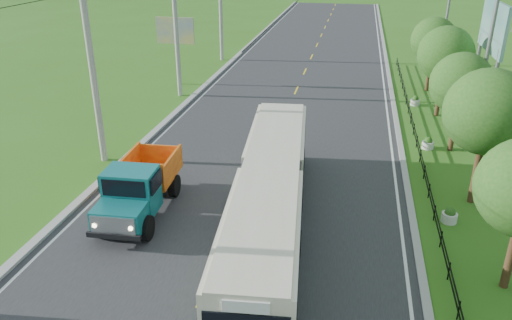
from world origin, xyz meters
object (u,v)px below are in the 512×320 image
(tree_fifth, at_px, (446,57))
(bus, at_px, (270,194))
(tree_back, at_px, (434,42))
(pole_far, at_px, (221,5))
(streetlight_mid, at_px, (482,63))
(streetlight_far, at_px, (444,21))
(tree_fourth, at_px, (461,86))
(planter_mid, at_px, (428,144))
(dump_truck, at_px, (139,184))
(billboard_right, at_px, (492,35))
(pole_near, at_px, (92,64))
(tree_third, at_px, (488,116))
(planter_far, at_px, (415,101))
(planter_near, at_px, (449,216))
(pole_mid, at_px, (176,25))
(billboard_left, at_px, (175,35))

(tree_fifth, bearing_deg, bus, -116.95)
(tree_back, bearing_deg, pole_far, 159.26)
(streetlight_mid, relative_size, streetlight_far, 1.00)
(tree_fourth, xyz_separation_m, planter_mid, (-1.26, -0.14, -3.30))
(dump_truck, bearing_deg, streetlight_far, 54.99)
(billboard_right, relative_size, dump_truck, 1.27)
(tree_back, relative_size, billboard_right, 0.75)
(tree_fourth, xyz_separation_m, tree_back, (0.00, 12.00, 0.07))
(pole_near, relative_size, tree_third, 1.67)
(planter_mid, distance_m, planter_far, 8.00)
(planter_near, relative_size, dump_truck, 0.12)
(pole_far, height_order, tree_back, pole_far)
(pole_far, distance_m, tree_third, 30.78)
(tree_third, bearing_deg, pole_mid, 144.64)
(tree_back, height_order, billboard_right, billboard_right)
(tree_fourth, height_order, tree_back, tree_back)
(tree_fourth, xyz_separation_m, streetlight_mid, (0.79, -0.14, 1.32))
(pole_mid, bearing_deg, pole_far, 90.00)
(tree_fourth, height_order, streetlight_far, streetlight_far)
(tree_back, relative_size, planter_mid, 8.21)
(streetlight_far, distance_m, billboard_right, 8.18)
(pole_mid, height_order, billboard_left, pole_mid)
(pole_far, relative_size, billboard_left, 1.92)
(planter_mid, bearing_deg, planter_far, 90.00)
(tree_third, distance_m, dump_truck, 14.78)
(streetlight_far, xyz_separation_m, planter_near, (-2.04, -22.00, -4.62))
(tree_fifth, bearing_deg, billboard_right, -3.30)
(pole_mid, distance_m, streetlight_mid, 20.16)
(pole_mid, xyz_separation_m, billboard_right, (20.56, -1.00, 0.25))
(pole_far, xyz_separation_m, tree_fourth, (18.12, -18.86, -1.51))
(billboard_left, distance_m, billboard_right, 22.21)
(pole_mid, xyz_separation_m, tree_fourth, (18.12, -6.86, -1.51))
(streetlight_mid, height_order, billboard_right, streetlight_mid)
(tree_third, bearing_deg, pole_far, 126.09)
(planter_far, relative_size, dump_truck, 0.12)
(planter_mid, xyz_separation_m, planter_far, (0.00, 8.00, 0.00))
(planter_mid, distance_m, bus, 12.59)
(planter_mid, bearing_deg, billboard_left, 151.08)
(pole_mid, xyz_separation_m, tree_back, (18.12, 5.14, -1.44))
(planter_mid, height_order, billboard_left, billboard_left)
(billboard_left, bearing_deg, dump_truck, -74.86)
(streetlight_far, height_order, dump_truck, streetlight_far)
(tree_third, bearing_deg, bus, -152.05)
(tree_back, distance_m, streetlight_mid, 12.23)
(planter_near, height_order, bus, bus)
(bus, bearing_deg, planter_far, 63.46)
(dump_truck, bearing_deg, billboard_right, 40.68)
(tree_fifth, height_order, tree_back, tree_fifth)
(pole_mid, relative_size, pole_far, 1.00)
(planter_near, xyz_separation_m, billboard_right, (3.70, 14.00, 5.06))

